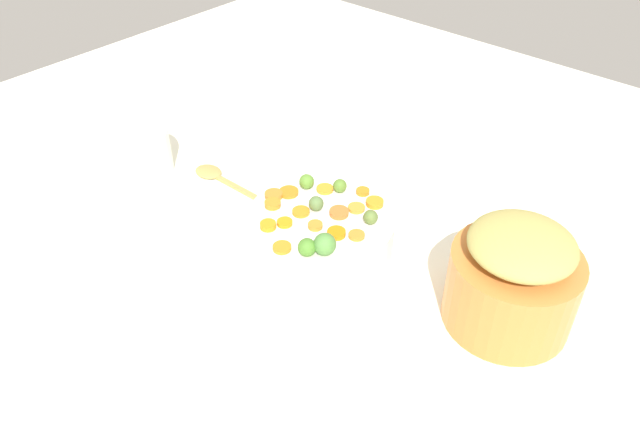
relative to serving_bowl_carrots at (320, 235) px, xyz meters
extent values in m
cube|color=white|center=(0.04, 0.02, -0.06)|extent=(2.40, 2.40, 0.02)
cylinder|color=white|center=(0.00, 0.00, 0.00)|extent=(0.29, 0.29, 0.09)
cylinder|color=#CE7836|center=(-0.37, -0.09, 0.03)|extent=(0.22, 0.22, 0.14)
ellipsoid|color=tan|center=(-0.37, -0.09, 0.13)|extent=(0.18, 0.18, 0.06)
cylinder|color=orange|center=(-0.06, -0.10, 0.05)|extent=(0.05, 0.05, 0.01)
cylinder|color=orange|center=(0.04, 0.02, 0.05)|extent=(0.04, 0.04, 0.01)
cylinder|color=orange|center=(-0.01, 0.12, 0.05)|extent=(0.04, 0.04, 0.01)
cylinder|color=orange|center=(-0.02, -0.03, 0.05)|extent=(0.05, 0.05, 0.01)
cylinder|color=orange|center=(0.09, 0.04, 0.05)|extent=(0.04, 0.04, 0.01)
cylinder|color=orange|center=(0.05, -0.07, 0.05)|extent=(0.05, 0.05, 0.01)
cylinder|color=orange|center=(0.10, -0.02, 0.05)|extent=(0.05, 0.05, 0.01)
cylinder|color=orange|center=(0.11, 0.01, 0.05)|extent=(0.05, 0.05, 0.01)
cylinder|color=orange|center=(-0.09, 0.00, 0.05)|extent=(0.04, 0.04, 0.01)
cylinder|color=orange|center=(0.05, 0.09, 0.05)|extent=(0.04, 0.04, 0.01)
cylinder|color=orange|center=(-0.01, 0.03, 0.05)|extent=(0.04, 0.04, 0.01)
cylinder|color=orange|center=(-0.06, 0.02, 0.05)|extent=(0.05, 0.05, 0.01)
cylinder|color=orange|center=(-0.04, -0.07, 0.05)|extent=(0.04, 0.04, 0.01)
cylinder|color=orange|center=(-0.01, -0.12, 0.05)|extent=(0.04, 0.04, 0.01)
cylinder|color=orange|center=(0.04, 0.06, 0.05)|extent=(0.04, 0.04, 0.01)
sphere|color=#567E2D|center=(0.03, -0.09, 0.06)|extent=(0.03, 0.03, 0.03)
sphere|color=#57872F|center=(0.09, -0.06, 0.06)|extent=(0.03, 0.03, 0.03)
sphere|color=#57753F|center=(0.02, -0.01, 0.06)|extent=(0.03, 0.03, 0.03)
sphere|color=#49802B|center=(-0.05, 0.10, 0.06)|extent=(0.03, 0.03, 0.03)
sphere|color=#597234|center=(-0.08, -0.05, 0.06)|extent=(0.03, 0.03, 0.03)
sphere|color=#4F853C|center=(-0.08, 0.07, 0.07)|extent=(0.04, 0.04, 0.04)
cube|color=#A8904C|center=(0.26, -0.04, -0.04)|extent=(0.21, 0.02, 0.01)
ellipsoid|color=#A8904C|center=(0.39, -0.04, -0.04)|extent=(0.07, 0.06, 0.01)
cylinder|color=white|center=(0.54, 0.08, 0.01)|extent=(0.20, 0.20, 0.11)
cube|color=silver|center=(-0.07, -0.48, -0.04)|extent=(0.18, 0.13, 0.01)
camera|label=1|loc=(-0.63, 0.72, 0.79)|focal=35.07mm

